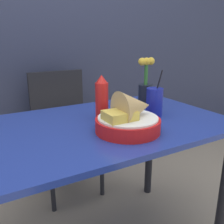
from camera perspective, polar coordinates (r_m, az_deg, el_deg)
wall_window at (r=2.04m, az=-16.21°, el=21.63°), size 7.00×0.06×2.60m
dining_table at (r=1.20m, az=-1.76°, el=-7.19°), size 1.16×0.73×0.73m
chair_far_window at (r=1.86m, az=-11.28°, el=-1.84°), size 0.40×0.40×0.87m
food_basket at (r=1.04m, az=4.16°, el=-1.16°), size 0.27×0.27×0.18m
ketchup_bottle at (r=1.19m, az=-2.35°, el=3.33°), size 0.06×0.06×0.21m
drink_cup at (r=1.25m, az=9.65°, el=2.02°), size 0.08×0.08×0.23m
flower_vase at (r=1.39m, az=7.65°, el=5.46°), size 0.10×0.08×0.28m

